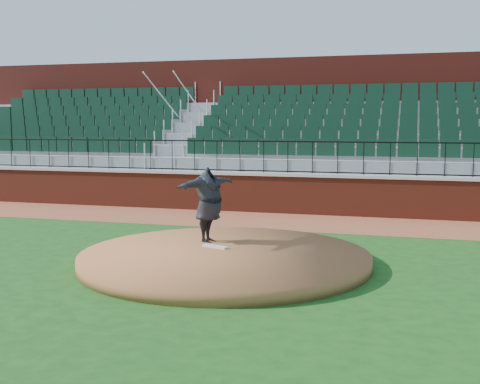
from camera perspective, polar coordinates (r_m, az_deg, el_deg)
name	(u,v)px	position (r m, az deg, el deg)	size (l,w,h in m)	color
ground	(220,261)	(12.65, -1.89, -6.61)	(90.00, 90.00, 0.00)	#164614
warning_track	(276,221)	(17.77, 3.48, -2.76)	(34.00, 3.20, 0.01)	brown
field_wall	(287,195)	(19.23, 4.53, -0.26)	(34.00, 0.35, 1.20)	maroon
wall_cap	(288,175)	(19.17, 4.55, 1.67)	(34.00, 0.45, 0.10)	#B7B7B7
wall_railing	(288,157)	(19.13, 4.57, 3.31)	(34.00, 0.05, 1.00)	black
seating_stands	(303,139)	(21.78, 6.01, 5.01)	(34.00, 5.10, 4.60)	gray
concourse_wall	(315,126)	(24.54, 7.18, 6.22)	(34.00, 0.50, 5.50)	maroon
pitchers_mound	(225,258)	(12.38, -1.44, -6.32)	(5.94, 5.94, 0.25)	brown
pitching_rubber	(215,246)	(12.83, -2.37, -5.20)	(0.60, 0.15, 0.04)	silver
pitcher	(209,205)	(13.31, -2.99, -1.20)	(2.06, 0.56, 1.67)	black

